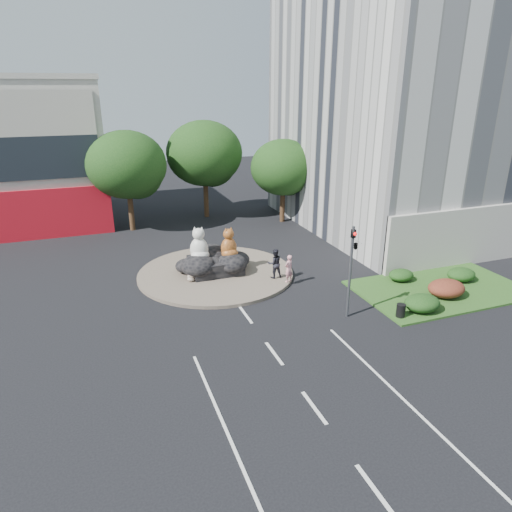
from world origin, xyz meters
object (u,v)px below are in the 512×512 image
(pedestrian_pink, at_px, (289,268))
(cat_tabby, at_px, (229,243))
(litter_bin, at_px, (401,310))
(kitten_calico, at_px, (191,274))
(cat_white, at_px, (199,244))
(pedestrian_dark, at_px, (275,263))
(kitten_white, at_px, (241,267))

(pedestrian_pink, bearing_deg, cat_tabby, -70.97)
(pedestrian_pink, relative_size, litter_bin, 2.45)
(kitten_calico, height_order, pedestrian_pink, pedestrian_pink)
(cat_white, distance_m, pedestrian_pink, 5.86)
(cat_white, height_order, pedestrian_dark, cat_white)
(cat_tabby, relative_size, pedestrian_dark, 1.07)
(pedestrian_dark, height_order, litter_bin, pedestrian_dark)
(pedestrian_pink, distance_m, litter_bin, 7.15)
(cat_white, distance_m, litter_bin, 12.69)
(pedestrian_pink, distance_m, pedestrian_dark, 1.06)
(kitten_white, xyz_separation_m, pedestrian_pink, (2.27, -2.35, 0.49))
(cat_white, xyz_separation_m, kitten_calico, (-0.83, -1.04, -1.57))
(cat_tabby, xyz_separation_m, pedestrian_pink, (2.88, -3.00, -1.05))
(kitten_white, xyz_separation_m, pedestrian_dark, (1.72, -1.46, 0.58))
(cat_white, xyz_separation_m, pedestrian_dark, (4.22, -2.29, -1.07))
(cat_white, bearing_deg, kitten_white, 4.39)
(kitten_white, distance_m, litter_bin, 10.34)
(cat_white, height_order, kitten_white, cat_white)
(cat_white, distance_m, kitten_white, 3.11)
(kitten_white, xyz_separation_m, litter_bin, (6.00, -8.42, -0.10))
(kitten_calico, distance_m, pedestrian_pink, 6.02)
(cat_white, distance_m, cat_tabby, 1.91)
(cat_tabby, xyz_separation_m, kitten_calico, (-2.73, -0.85, -1.47))
(cat_white, height_order, cat_tabby, cat_white)
(kitten_white, relative_size, pedestrian_dark, 0.39)
(kitten_white, relative_size, pedestrian_pink, 0.43)
(cat_white, height_order, litter_bin, cat_white)
(kitten_calico, bearing_deg, cat_white, 100.25)
(cat_white, relative_size, kitten_calico, 2.49)
(cat_tabby, height_order, pedestrian_dark, cat_tabby)
(pedestrian_dark, bearing_deg, cat_tabby, -38.18)
(litter_bin, bearing_deg, pedestrian_pink, 121.53)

